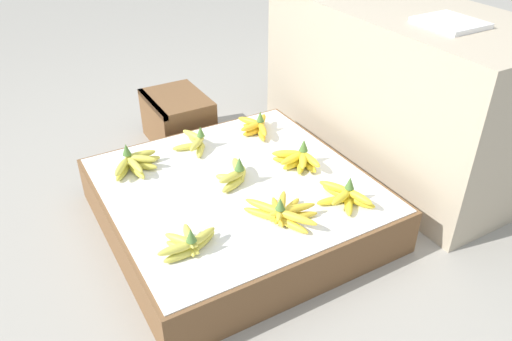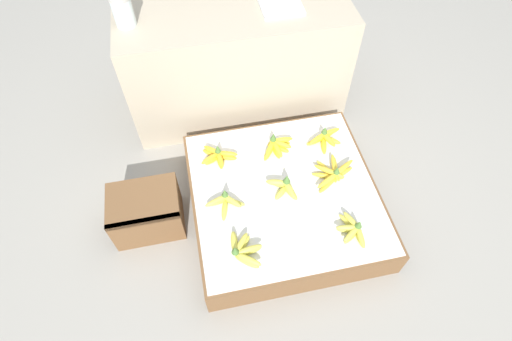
% 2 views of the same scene
% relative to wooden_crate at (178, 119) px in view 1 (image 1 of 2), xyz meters
% --- Properties ---
extents(ground_plane, '(10.00, 10.00, 0.00)m').
position_rel_wooden_crate_xyz_m(ground_plane, '(0.71, -0.05, -0.12)').
color(ground_plane, gray).
extents(display_platform, '(0.94, 0.94, 0.18)m').
position_rel_wooden_crate_xyz_m(display_platform, '(0.71, -0.05, -0.03)').
color(display_platform, brown).
rests_on(display_platform, ground_plane).
extents(back_vendor_table, '(1.26, 0.58, 0.69)m').
position_rel_wooden_crate_xyz_m(back_vendor_table, '(0.61, 0.81, 0.22)').
color(back_vendor_table, tan).
rests_on(back_vendor_table, ground_plane).
extents(wooden_crate, '(0.35, 0.26, 0.24)m').
position_rel_wooden_crate_xyz_m(wooden_crate, '(0.00, 0.00, 0.00)').
color(wooden_crate, brown).
rests_on(wooden_crate, ground_plane).
extents(banana_bunch_front_left, '(0.14, 0.22, 0.10)m').
position_rel_wooden_crate_xyz_m(banana_bunch_front_left, '(0.43, -0.35, 0.09)').
color(banana_bunch_front_left, gold).
rests_on(banana_bunch_front_left, display_platform).
extents(banana_bunch_front_midright, '(0.13, 0.21, 0.10)m').
position_rel_wooden_crate_xyz_m(banana_bunch_front_midright, '(0.96, -0.35, 0.09)').
color(banana_bunch_front_midright, gold).
rests_on(banana_bunch_front_midright, display_platform).
extents(banana_bunch_middle_left, '(0.20, 0.15, 0.10)m').
position_rel_wooden_crate_xyz_m(banana_bunch_middle_left, '(0.40, -0.08, 0.09)').
color(banana_bunch_middle_left, gold).
rests_on(banana_bunch_middle_left, display_platform).
extents(banana_bunch_middle_midleft, '(0.15, 0.16, 0.11)m').
position_rel_wooden_crate_xyz_m(banana_bunch_middle_midleft, '(0.70, -0.05, 0.09)').
color(banana_bunch_middle_midleft, gold).
rests_on(banana_bunch_middle_midleft, display_platform).
extents(banana_bunch_middle_midright, '(0.25, 0.22, 0.10)m').
position_rel_wooden_crate_xyz_m(banana_bunch_middle_midright, '(0.97, -0.02, 0.09)').
color(banana_bunch_middle_midright, gold).
rests_on(banana_bunch_middle_midright, display_platform).
extents(banana_bunch_back_left, '(0.21, 0.17, 0.10)m').
position_rel_wooden_crate_xyz_m(banana_bunch_back_left, '(0.40, 0.21, 0.09)').
color(banana_bunch_back_left, gold).
rests_on(banana_bunch_back_left, display_platform).
extents(banana_bunch_back_midleft, '(0.19, 0.15, 0.11)m').
position_rel_wooden_crate_xyz_m(banana_bunch_back_midleft, '(0.72, 0.21, 0.09)').
color(banana_bunch_back_midleft, yellow).
rests_on(banana_bunch_back_midleft, display_platform).
extents(banana_bunch_back_midright, '(0.21, 0.18, 0.10)m').
position_rel_wooden_crate_xyz_m(banana_bunch_back_midright, '(1.00, 0.22, 0.09)').
color(banana_bunch_back_midright, yellow).
rests_on(banana_bunch_back_midright, display_platform).
extents(foam_tray_white, '(0.22, 0.20, 0.02)m').
position_rel_wooden_crate_xyz_m(foam_tray_white, '(0.86, 0.75, 0.58)').
color(foam_tray_white, white).
rests_on(foam_tray_white, back_vendor_table).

